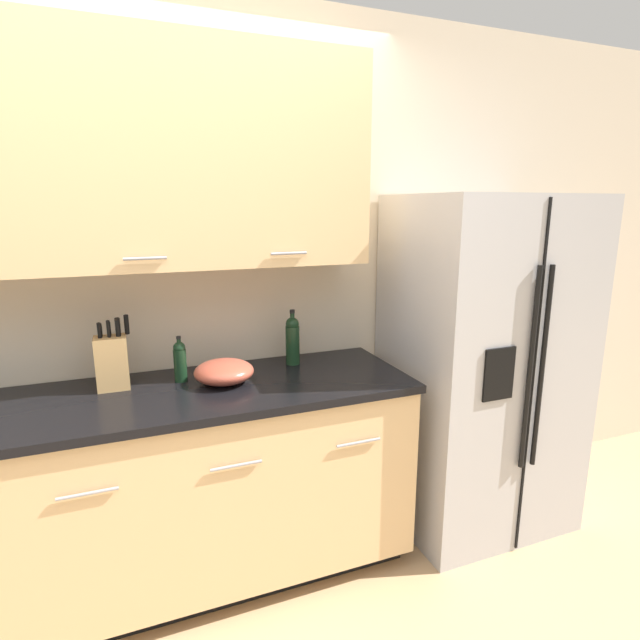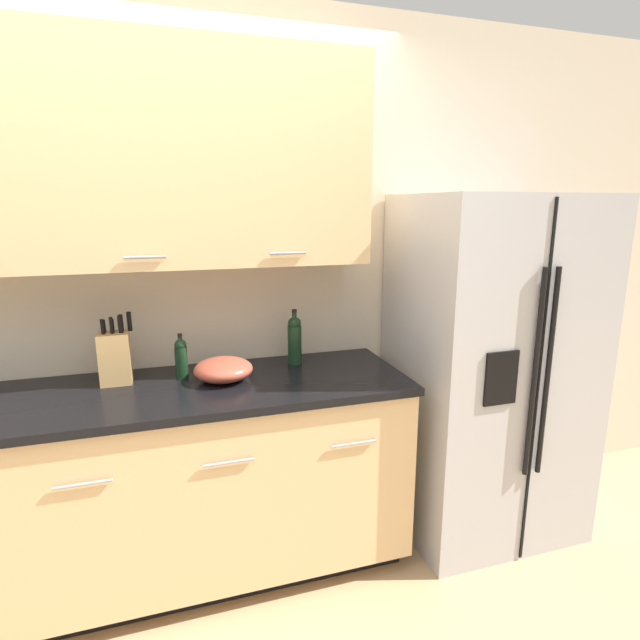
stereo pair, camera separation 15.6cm
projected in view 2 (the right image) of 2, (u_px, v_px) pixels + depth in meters
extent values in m
cube|color=beige|center=(144.00, 289.00, 2.34)|extent=(10.00, 0.05, 2.60)
cube|color=#E0B77F|center=(138.00, 157.00, 2.04)|extent=(1.94, 0.32, 0.90)
cylinder|color=#99999E|center=(145.00, 257.00, 1.97)|extent=(0.16, 0.01, 0.01)
cylinder|color=#99999E|center=(288.00, 253.00, 2.14)|extent=(0.16, 0.01, 0.01)
cube|color=black|center=(169.00, 563.00, 2.34)|extent=(2.12, 0.54, 0.09)
cube|color=#E0B77F|center=(162.00, 482.00, 2.20)|extent=(2.16, 0.62, 0.80)
cube|color=black|center=(156.00, 394.00, 2.10)|extent=(2.19, 0.64, 0.03)
cylinder|color=#99999E|center=(83.00, 484.00, 1.78)|extent=(0.20, 0.01, 0.01)
cylinder|color=#99999E|center=(229.00, 462.00, 1.93)|extent=(0.20, 0.01, 0.01)
cylinder|color=#99999E|center=(354.00, 444.00, 2.08)|extent=(0.20, 0.01, 0.01)
cube|color=#B2B2B5|center=(488.00, 368.00, 2.56)|extent=(0.89, 0.70, 1.73)
cube|color=black|center=(537.00, 392.00, 2.23)|extent=(0.01, 0.01, 1.70)
cylinder|color=black|center=(535.00, 375.00, 2.18)|extent=(0.02, 0.02, 0.95)
cylinder|color=black|center=(548.00, 374.00, 2.20)|extent=(0.02, 0.02, 0.95)
cube|color=black|center=(501.00, 378.00, 2.15)|extent=(0.16, 0.01, 0.24)
cube|color=tan|center=(115.00, 358.00, 2.15)|extent=(0.13, 0.10, 0.23)
cylinder|color=black|center=(103.00, 326.00, 2.12)|extent=(0.02, 0.03, 0.06)
cylinder|color=black|center=(102.00, 327.00, 2.09)|extent=(0.02, 0.03, 0.07)
cylinder|color=black|center=(112.00, 326.00, 2.13)|extent=(0.02, 0.03, 0.06)
cylinder|color=black|center=(111.00, 325.00, 2.10)|extent=(0.01, 0.03, 0.08)
cylinder|color=black|center=(121.00, 323.00, 2.14)|extent=(0.02, 0.04, 0.08)
cylinder|color=black|center=(120.00, 325.00, 2.11)|extent=(0.02, 0.03, 0.08)
cylinder|color=black|center=(129.00, 321.00, 2.15)|extent=(0.02, 0.04, 0.09)
cylinder|color=black|center=(295.00, 345.00, 2.44)|extent=(0.07, 0.07, 0.19)
sphere|color=black|center=(294.00, 323.00, 2.41)|extent=(0.06, 0.06, 0.06)
cylinder|color=black|center=(294.00, 319.00, 2.41)|extent=(0.02, 0.02, 0.06)
cylinder|color=black|center=(294.00, 311.00, 2.40)|extent=(0.02, 0.02, 0.02)
cylinder|color=black|center=(182.00, 362.00, 2.23)|extent=(0.06, 0.06, 0.14)
sphere|color=black|center=(180.00, 345.00, 2.21)|extent=(0.05, 0.05, 0.05)
cylinder|color=black|center=(180.00, 342.00, 2.21)|extent=(0.02, 0.02, 0.05)
cylinder|color=black|center=(180.00, 335.00, 2.20)|extent=(0.02, 0.02, 0.01)
ellipsoid|color=#B24C38|center=(223.00, 369.00, 2.21)|extent=(0.26, 0.26, 0.10)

